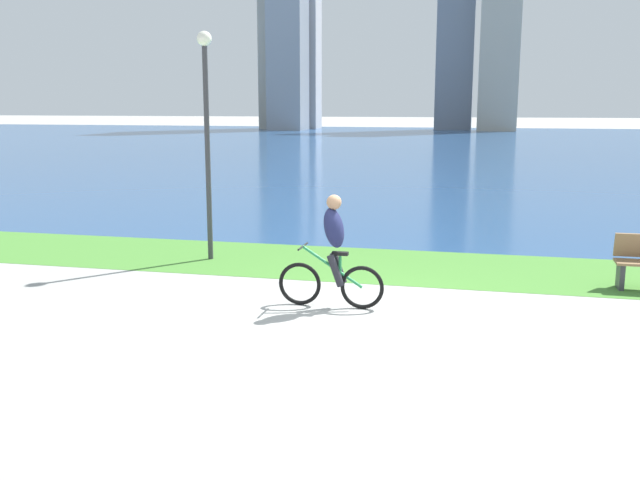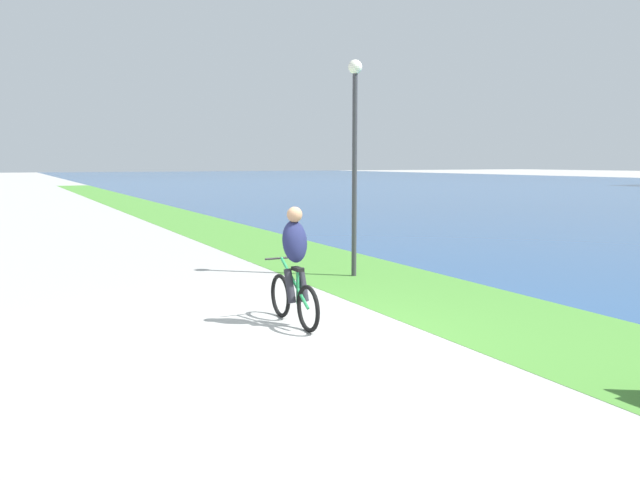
# 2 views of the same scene
# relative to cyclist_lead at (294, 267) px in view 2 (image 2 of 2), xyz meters

# --- Properties ---
(ground_plane) EXTENTS (300.00, 300.00, 0.00)m
(ground_plane) POSITION_rel_cyclist_lead_xyz_m (0.51, -0.36, -0.84)
(ground_plane) COLOR #9E9E99
(grass_strip_bayside) EXTENTS (120.00, 2.96, 0.01)m
(grass_strip_bayside) POSITION_rel_cyclist_lead_xyz_m (0.51, 2.94, -0.84)
(grass_strip_bayside) COLOR #478433
(grass_strip_bayside) RESTS_ON ground
(cyclist_lead) EXTENTS (1.60, 0.52, 1.69)m
(cyclist_lead) POSITION_rel_cyclist_lead_xyz_m (0.00, 0.00, 0.00)
(cyclist_lead) COLOR black
(cyclist_lead) RESTS_ON ground
(lamppost_tall) EXTENTS (0.28, 0.28, 4.31)m
(lamppost_tall) POSITION_rel_cyclist_lead_xyz_m (-3.03, 2.71, 1.94)
(lamppost_tall) COLOR #38383D
(lamppost_tall) RESTS_ON ground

